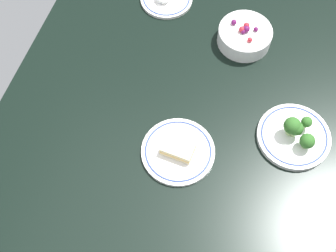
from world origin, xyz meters
TOP-DOWN VIEW (x-y plane):
  - dining_table at (0.00, 0.00)cm, footprint 137.99×104.02cm
  - plate_sandwich at (-6.38, -4.98)cm, footprint 21.25×21.25cm
  - bowl_berries at (38.34, -14.11)cm, footprint 17.42×17.42cm
  - plate_broccoli at (7.99, -35.95)cm, footprint 21.40×21.40cm

SIDE VIEW (x-z plane):
  - dining_table at x=0.00cm, z-range 0.00..4.00cm
  - plate_sandwich at x=-6.38cm, z-range 2.95..7.28cm
  - plate_broccoli at x=7.99cm, z-range 1.79..10.58cm
  - bowl_berries at x=38.34cm, z-range 3.37..10.91cm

